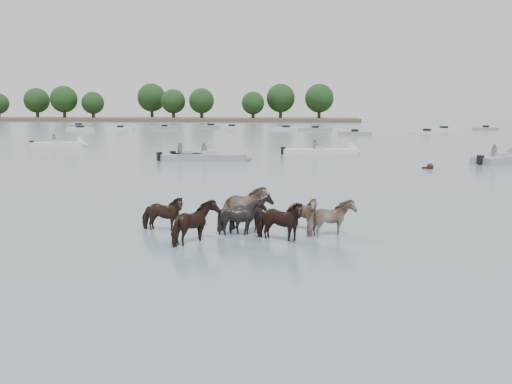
# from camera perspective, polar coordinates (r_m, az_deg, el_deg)

# --- Properties ---
(ground) EXTENTS (400.00, 400.00, 0.00)m
(ground) POSITION_cam_1_polar(r_m,az_deg,el_deg) (16.28, -2.68, -4.46)
(ground) COLOR #4A5D6A
(ground) RESTS_ON ground
(shoreline) EXTENTS (160.00, 30.00, 1.00)m
(shoreline) POSITION_cam_1_polar(r_m,az_deg,el_deg) (180.98, -15.67, 7.37)
(shoreline) COLOR #4C4233
(shoreline) RESTS_ON ground
(pony_herd) EXTENTS (6.67, 4.62, 1.31)m
(pony_herd) POSITION_cam_1_polar(r_m,az_deg,el_deg) (16.34, -0.62, -2.61)
(pony_herd) COLOR black
(pony_herd) RESTS_ON ground
(swimming_pony) EXTENTS (0.72, 0.44, 0.44)m
(swimming_pony) POSITION_cam_1_polar(r_m,az_deg,el_deg) (35.77, 17.68, 2.51)
(swimming_pony) COLOR black
(swimming_pony) RESTS_ON ground
(motorboat_a) EXTENTS (4.52, 3.81, 1.92)m
(motorboat_a) POSITION_cam_1_polar(r_m,az_deg,el_deg) (40.50, -6.46, 3.72)
(motorboat_a) COLOR gray
(motorboat_a) RESTS_ON ground
(motorboat_b) EXTENTS (6.14, 1.62, 1.92)m
(motorboat_b) POSITION_cam_1_polar(r_m,az_deg,el_deg) (39.64, -3.76, 3.65)
(motorboat_b) COLOR gray
(motorboat_b) RESTS_ON ground
(motorboat_c) EXTENTS (6.70, 2.85, 1.92)m
(motorboat_c) POSITION_cam_1_polar(r_m,az_deg,el_deg) (44.99, 7.73, 4.18)
(motorboat_c) COLOR silver
(motorboat_c) RESTS_ON ground
(motorboat_d) EXTENTS (4.75, 4.57, 1.92)m
(motorboat_d) POSITION_cam_1_polar(r_m,az_deg,el_deg) (41.90, 24.69, 3.15)
(motorboat_d) COLOR gray
(motorboat_d) RESTS_ON ground
(motorboat_f) EXTENTS (5.61, 2.90, 1.92)m
(motorboat_f) POSITION_cam_1_polar(r_m,az_deg,el_deg) (56.78, -19.28, 4.70)
(motorboat_f) COLOR silver
(motorboat_f) RESTS_ON ground
(distant_flotilla) EXTENTS (104.87, 28.93, 0.93)m
(distant_flotilla) POSITION_cam_1_polar(r_m,az_deg,el_deg) (93.82, 7.31, 6.52)
(distant_flotilla) COLOR gray
(distant_flotilla) RESTS_ON ground
(treeline) EXTENTS (149.48, 20.46, 12.21)m
(treeline) POSITION_cam_1_polar(r_m,az_deg,el_deg) (180.46, -15.70, 9.26)
(treeline) COLOR #382619
(treeline) RESTS_ON ground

